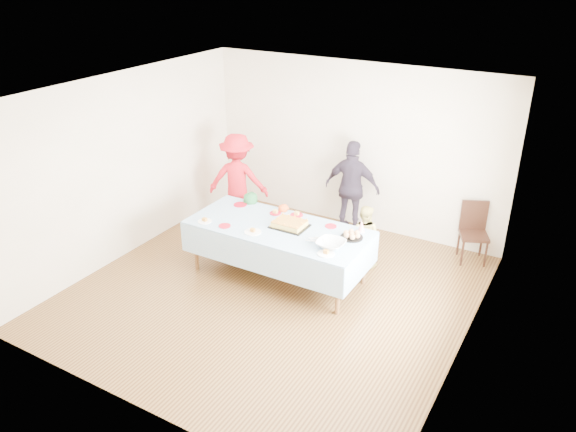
% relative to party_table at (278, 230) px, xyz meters
% --- Properties ---
extents(ground, '(5.00, 5.00, 0.00)m').
position_rel_party_table_xyz_m(ground, '(0.15, -0.39, -0.72)').
color(ground, '#462A14').
rests_on(ground, ground).
extents(room_walls, '(5.04, 5.04, 2.72)m').
position_rel_party_table_xyz_m(room_walls, '(0.21, -0.38, 1.05)').
color(room_walls, beige).
rests_on(room_walls, ground).
extents(party_table, '(2.50, 1.10, 0.78)m').
position_rel_party_table_xyz_m(party_table, '(0.00, 0.00, 0.00)').
color(party_table, brown).
rests_on(party_table, ground).
extents(birthday_cake, '(0.49, 0.37, 0.09)m').
position_rel_party_table_xyz_m(birthday_cake, '(0.14, 0.08, 0.10)').
color(birthday_cake, black).
rests_on(birthday_cake, party_table).
extents(rolls_tray, '(0.30, 0.30, 0.09)m').
position_rel_party_table_xyz_m(rolls_tray, '(1.01, 0.20, 0.09)').
color(rolls_tray, black).
rests_on(rolls_tray, party_table).
extents(punch_bowl, '(0.36, 0.36, 0.09)m').
position_rel_party_table_xyz_m(punch_bowl, '(0.88, -0.17, 0.10)').
color(punch_bowl, silver).
rests_on(punch_bowl, party_table).
extents(party_hat, '(0.10, 0.10, 0.17)m').
position_rel_party_table_xyz_m(party_hat, '(1.04, 0.43, 0.14)').
color(party_hat, white).
rests_on(party_hat, party_table).
extents(fork_pile, '(0.24, 0.18, 0.07)m').
position_rel_party_table_xyz_m(fork_pile, '(0.65, -0.15, 0.09)').
color(fork_pile, white).
rests_on(fork_pile, party_table).
extents(plate_red_far_a, '(0.20, 0.20, 0.01)m').
position_rel_party_table_xyz_m(plate_red_far_a, '(-0.86, 0.34, 0.06)').
color(plate_red_far_a, red).
rests_on(plate_red_far_a, party_table).
extents(plate_red_far_b, '(0.17, 0.17, 0.01)m').
position_rel_party_table_xyz_m(plate_red_far_b, '(-0.25, 0.34, 0.06)').
color(plate_red_far_b, red).
rests_on(plate_red_far_b, party_table).
extents(plate_red_far_c, '(0.18, 0.18, 0.01)m').
position_rel_party_table_xyz_m(plate_red_far_c, '(0.04, 0.44, 0.06)').
color(plate_red_far_c, red).
rests_on(plate_red_far_c, party_table).
extents(plate_red_far_d, '(0.16, 0.16, 0.01)m').
position_rel_party_table_xyz_m(plate_red_far_d, '(0.62, 0.36, 0.06)').
color(plate_red_far_d, red).
rests_on(plate_red_far_d, party_table).
extents(plate_red_near, '(0.17, 0.17, 0.01)m').
position_rel_party_table_xyz_m(plate_red_near, '(-0.64, -0.35, 0.06)').
color(plate_red_near, red).
rests_on(plate_red_near, party_table).
extents(plate_white_left, '(0.20, 0.20, 0.01)m').
position_rel_party_table_xyz_m(plate_white_left, '(-0.96, -0.37, 0.06)').
color(plate_white_left, white).
rests_on(plate_white_left, party_table).
extents(plate_white_mid, '(0.23, 0.23, 0.01)m').
position_rel_party_table_xyz_m(plate_white_mid, '(-0.20, -0.32, 0.06)').
color(plate_white_mid, white).
rests_on(plate_white_mid, party_table).
extents(plate_white_right, '(0.22, 0.22, 0.01)m').
position_rel_party_table_xyz_m(plate_white_right, '(0.91, -0.36, 0.06)').
color(plate_white_right, white).
rests_on(plate_white_right, party_table).
extents(dining_chair, '(0.51, 0.51, 0.90)m').
position_rel_party_table_xyz_m(dining_chair, '(2.22, 1.88, -0.23)').
color(dining_chair, black).
rests_on(dining_chair, ground).
extents(toddler_left, '(0.38, 0.32, 0.88)m').
position_rel_party_table_xyz_m(toddler_left, '(-0.20, 0.51, -0.29)').
color(toddler_left, '#DD4F1B').
rests_on(toddler_left, ground).
extents(toddler_mid, '(0.52, 0.41, 0.92)m').
position_rel_party_table_xyz_m(toddler_mid, '(-0.79, 0.51, -0.26)').
color(toddler_mid, '#226632').
rests_on(toddler_mid, ground).
extents(toddler_right, '(0.50, 0.41, 0.94)m').
position_rel_party_table_xyz_m(toddler_right, '(0.90, 0.90, -0.26)').
color(toddler_right, '#CCBA5F').
rests_on(toddler_right, ground).
extents(adult_left, '(1.14, 0.89, 1.55)m').
position_rel_party_table_xyz_m(adult_left, '(-1.48, 1.18, 0.05)').
color(adult_left, red).
rests_on(adult_left, ground).
extents(adult_right, '(0.93, 0.44, 1.54)m').
position_rel_party_table_xyz_m(adult_right, '(0.29, 1.81, 0.05)').
color(adult_right, '#342B3B').
rests_on(adult_right, ground).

